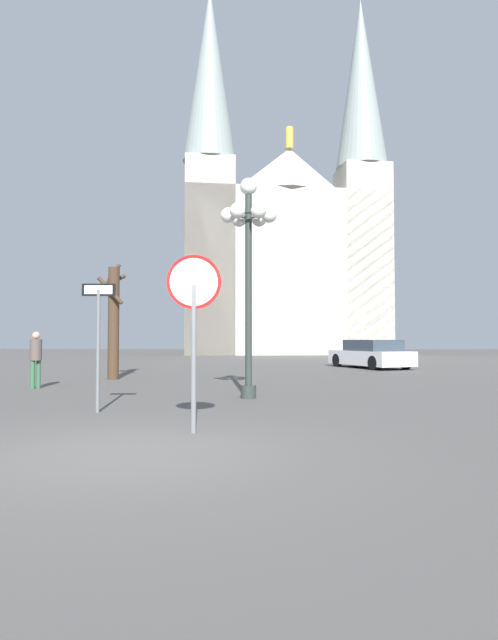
{
  "coord_description": "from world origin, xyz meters",
  "views": [
    {
      "loc": [
        1.67,
        -6.26,
        1.41
      ],
      "look_at": [
        0.95,
        20.99,
        2.38
      ],
      "focal_mm": 28.61,
      "sensor_mm": 36.0,
      "label": 1
    }
  ],
  "objects_px": {
    "one_way_arrow_sign": "(98,332)",
    "street_lamp": "(249,243)",
    "cathedral": "(280,249)",
    "stop_sign": "(194,307)",
    "pedestrian_walking": "(36,354)",
    "bare_tree": "(113,319)",
    "parked_car_near_white": "(371,355)"
  },
  "relations": [
    {
      "from": "stop_sign",
      "to": "one_way_arrow_sign",
      "type": "height_order",
      "value": "stop_sign"
    },
    {
      "from": "bare_tree",
      "to": "parked_car_near_white",
      "type": "xyz_separation_m",
      "value": [
        10.24,
        6.84,
        -1.43
      ]
    },
    {
      "from": "stop_sign",
      "to": "bare_tree",
      "type": "xyz_separation_m",
      "value": [
        -4.11,
        9.78,
        0.19
      ]
    },
    {
      "from": "one_way_arrow_sign",
      "to": "street_lamp",
      "type": "distance_m",
      "value": 4.24
    },
    {
      "from": "stop_sign",
      "to": "bare_tree",
      "type": "height_order",
      "value": "bare_tree"
    },
    {
      "from": "cathedral",
      "to": "stop_sign",
      "type": "distance_m",
      "value": 40.29
    },
    {
      "from": "cathedral",
      "to": "bare_tree",
      "type": "relative_size",
      "value": 8.06
    },
    {
      "from": "one_way_arrow_sign",
      "to": "stop_sign",
      "type": "bearing_deg",
      "value": -43.9
    },
    {
      "from": "stop_sign",
      "to": "pedestrian_walking",
      "type": "relative_size",
      "value": 1.67
    },
    {
      "from": "cathedral",
      "to": "street_lamp",
      "type": "xyz_separation_m",
      "value": [
        -2.01,
        -35.03,
        -6.04
      ]
    },
    {
      "from": "stop_sign",
      "to": "pedestrian_walking",
      "type": "xyz_separation_m",
      "value": [
        -5.33,
        6.54,
        -0.92
      ]
    },
    {
      "from": "parked_car_near_white",
      "to": "pedestrian_walking",
      "type": "relative_size",
      "value": 3.04
    },
    {
      "from": "bare_tree",
      "to": "parked_car_near_white",
      "type": "distance_m",
      "value": 12.4
    },
    {
      "from": "pedestrian_walking",
      "to": "stop_sign",
      "type": "bearing_deg",
      "value": -50.84
    },
    {
      "from": "street_lamp",
      "to": "bare_tree",
      "type": "relative_size",
      "value": 1.29
    },
    {
      "from": "street_lamp",
      "to": "bare_tree",
      "type": "distance_m",
      "value": 7.39
    },
    {
      "from": "cathedral",
      "to": "pedestrian_walking",
      "type": "bearing_deg",
      "value": -103.72
    },
    {
      "from": "street_lamp",
      "to": "parked_car_near_white",
      "type": "xyz_separation_m",
      "value": [
        5.44,
        12.22,
        -3.02
      ]
    },
    {
      "from": "cathedral",
      "to": "bare_tree",
      "type": "height_order",
      "value": "cathedral"
    },
    {
      "from": "stop_sign",
      "to": "bare_tree",
      "type": "distance_m",
      "value": 10.61
    },
    {
      "from": "bare_tree",
      "to": "parked_car_near_white",
      "type": "relative_size",
      "value": 0.84
    },
    {
      "from": "cathedral",
      "to": "pedestrian_walking",
      "type": "distance_m",
      "value": 34.97
    },
    {
      "from": "stop_sign",
      "to": "one_way_arrow_sign",
      "type": "distance_m",
      "value": 2.93
    },
    {
      "from": "cathedral",
      "to": "one_way_arrow_sign",
      "type": "distance_m",
      "value": 38.59
    },
    {
      "from": "bare_tree",
      "to": "parked_car_near_white",
      "type": "height_order",
      "value": "bare_tree"
    },
    {
      "from": "bare_tree",
      "to": "cathedral",
      "type": "bearing_deg",
      "value": 77.06
    },
    {
      "from": "cathedral",
      "to": "one_way_arrow_sign",
      "type": "relative_size",
      "value": 13.34
    },
    {
      "from": "cathedral",
      "to": "stop_sign",
      "type": "bearing_deg",
      "value": -93.92
    },
    {
      "from": "cathedral",
      "to": "street_lamp",
      "type": "relative_size",
      "value": 6.26
    },
    {
      "from": "street_lamp",
      "to": "bare_tree",
      "type": "xyz_separation_m",
      "value": [
        -4.81,
        5.38,
        -1.59
      ]
    },
    {
      "from": "one_way_arrow_sign",
      "to": "parked_car_near_white",
      "type": "height_order",
      "value": "one_way_arrow_sign"
    },
    {
      "from": "stop_sign",
      "to": "street_lamp",
      "type": "bearing_deg",
      "value": 81.0
    }
  ]
}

